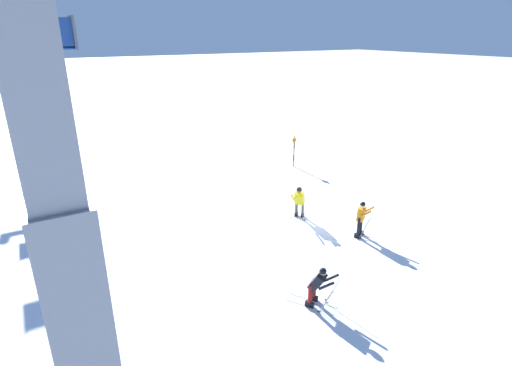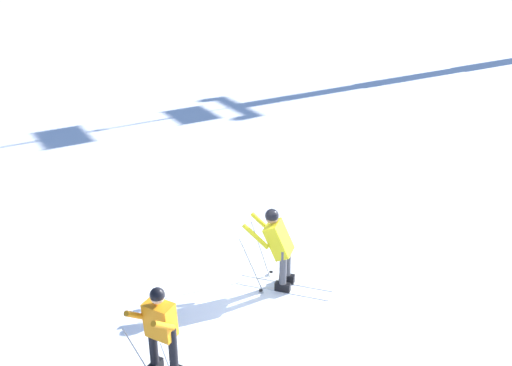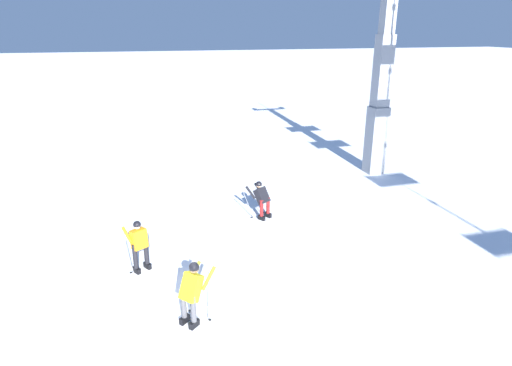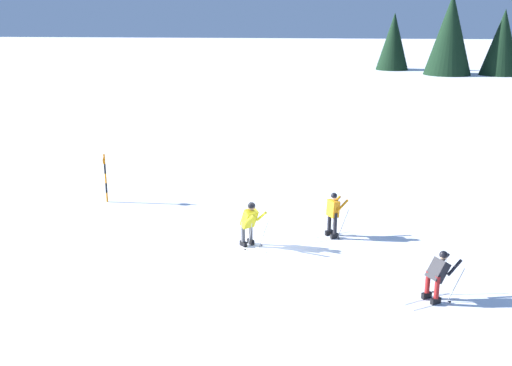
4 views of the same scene
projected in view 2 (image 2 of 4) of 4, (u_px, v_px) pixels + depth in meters
ground_plane at (251, 308)px, 10.12m from camera, size 260.00×260.00×0.00m
skier_carving_main at (278, 243)px, 10.38m from camera, size 1.47×1.59×1.68m
skier_distant_downhill at (160, 328)px, 8.23m from camera, size 1.67×1.23×1.58m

